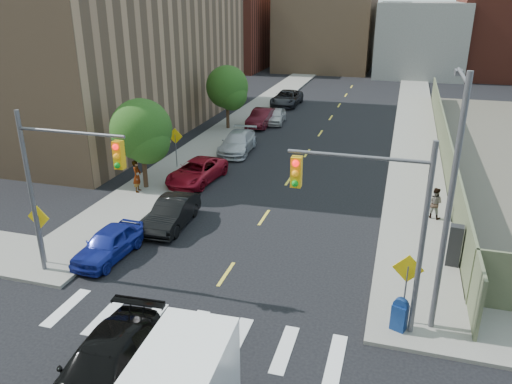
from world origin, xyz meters
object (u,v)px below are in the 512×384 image
Objects in this scene: parked_car_black at (172,213)px; payphone at (455,245)px; parked_car_silver at (238,143)px; mailbox at (400,314)px; parked_car_blue at (109,244)px; parked_car_white at (275,116)px; pedestrian_west at (137,176)px; parked_car_grey at (287,98)px; parked_car_red at (197,171)px; black_sedan at (103,368)px; pedestrian_east at (435,203)px; parked_car_maroon at (262,118)px.

payphone is at bearing -4.52° from parked_car_black.
mailbox is at bearing -61.05° from parked_car_silver.
payphone is (14.70, 3.38, 0.38)m from parked_car_blue.
parked_car_blue is 1.02× the size of parked_car_white.
pedestrian_west is at bearing 112.63° from parked_car_blue.
parked_car_red is at bearing -89.55° from parked_car_grey.
parked_car_blue is 34.41m from parked_car_grey.
parked_car_white is 33.79m from black_sedan.
mailbox is 10.30m from pedestrian_east.
parked_car_red is 0.96× the size of parked_car_silver.
parked_car_black is at bearing -72.55° from parked_car_red.
payphone reaches higher than parked_car_black.
payphone is at bearing 90.35° from mailbox.
parked_car_black is 11.36m from black_sedan.
payphone is at bearing 16.13° from parked_car_blue.
parked_car_silver is 2.83× the size of payphone.
pedestrian_west is at bearing -95.86° from parked_car_maroon.
parked_car_maroon is (0.00, 25.10, 0.07)m from parked_car_blue.
parked_car_silver reaches higher than parked_car_red.
black_sedan reaches higher than parked_car_maroon.
parked_car_blue is 0.76× the size of black_sedan.
parked_car_white is 0.86× the size of parked_car_maroon.
parked_car_black is at bearing -87.06° from parked_car_grey.
parked_car_silver is at bearing 91.61° from parked_car_blue.
parked_car_red and mailbox have the same top height.
parked_car_black reaches higher than parked_car_white.
parked_car_red is 2.61× the size of pedestrian_west.
black_sedan reaches higher than parked_car_red.
black_sedan is (4.24, -32.27, 0.01)m from parked_car_maroon.
parked_car_maroon is at bearing 129.43° from payphone.
parked_car_blue is 3.29× the size of mailbox.
parked_car_maroon is at bearing 137.12° from mailbox.
pedestrian_west is (-15.17, 9.19, 0.36)m from mailbox.
parked_car_blue is at bearing -111.65° from parked_car_black.
parked_car_white is at bearing -21.95° from pedestrian_west.
parked_car_maroon reaches higher than parked_car_blue.
parked_car_black is 3.54× the size of mailbox.
parked_car_silver is at bearing 91.95° from parked_car_red.
mailbox is (11.66, -28.35, 0.07)m from parked_car_white.
payphone is at bearing -114.31° from pedestrian_west.
pedestrian_west reaches higher than parked_car_silver.
parked_car_white is 0.71× the size of parked_car_grey.
parked_car_white is (-0.37, 22.65, -0.04)m from parked_car_black.
parked_car_grey is at bearing -17.27° from pedestrian_west.
parked_car_black reaches higher than parked_car_blue.
parked_car_blue is at bearing 50.24° from pedestrian_east.
mailbox is at bearing -5.40° from parked_car_blue.
parked_car_blue is 25.10m from parked_car_maroon.
payphone reaches higher than pedestrian_east.
black_sedan reaches higher than parked_car_blue.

